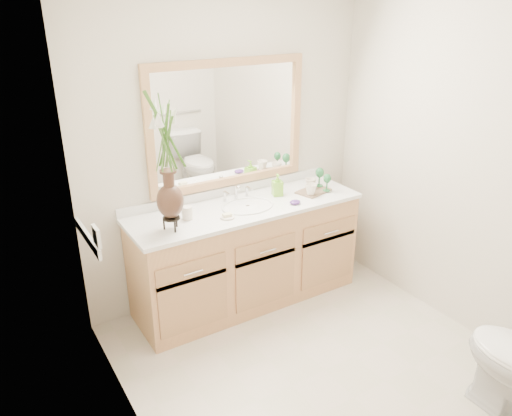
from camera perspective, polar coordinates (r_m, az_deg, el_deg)
floor at (r=3.53m, az=7.86°, el=-17.88°), size 2.60×2.60×0.00m
wall_back at (r=3.91m, az=-3.29°, el=6.66°), size 2.40×0.02×2.40m
wall_left at (r=2.36m, az=-13.87°, el=-5.44°), size 0.02×2.60×2.40m
wall_right at (r=3.75m, az=23.30°, el=4.09°), size 0.02×2.60×2.40m
vanity at (r=3.98m, az=-1.06°, el=-5.44°), size 1.80×0.55×0.80m
counter at (r=3.80m, az=-1.10°, el=0.07°), size 1.84×0.57×0.03m
sink at (r=3.81m, az=-0.96°, el=-0.56°), size 0.38×0.34×0.23m
mirror at (r=3.84m, az=-3.20°, el=9.53°), size 1.32×0.04×0.97m
switch_plate at (r=3.12m, az=-17.77°, el=-3.11°), size 0.02×0.12×0.12m
door at (r=2.09m, az=26.21°, el=-18.11°), size 0.80×0.03×2.00m
flower_vase at (r=3.25m, az=-10.24°, el=7.13°), size 0.21×0.21×0.88m
tumbler at (r=3.58m, az=-7.87°, el=-0.55°), size 0.08×0.08×0.10m
soap_dish at (r=3.59m, az=-3.31°, el=-0.97°), size 0.11×0.11×0.03m
soap_bottle at (r=3.97m, az=2.46°, el=2.54°), size 0.09×0.09×0.16m
purple_dish at (r=3.83m, az=4.49°, el=0.67°), size 0.10×0.09×0.03m
tray at (r=4.09m, az=6.57°, el=1.93°), size 0.31×0.24×0.01m
mug_left at (r=3.99m, az=6.28°, el=2.18°), size 0.12×0.11×0.09m
mug_right at (r=4.11m, az=6.26°, el=2.84°), size 0.12×0.12×0.09m
goblet_front at (r=4.07m, az=8.14°, el=3.25°), size 0.06×0.06×0.14m
goblet_back at (r=4.16m, az=7.28°, el=3.91°), size 0.07×0.07×0.16m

